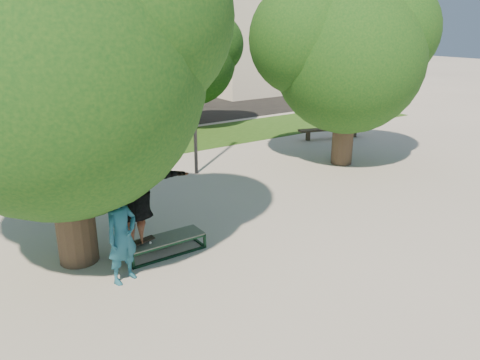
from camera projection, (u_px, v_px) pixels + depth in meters
ground at (260, 230)px, 11.76m from camera, size 120.00×120.00×0.00m
grass_strip at (144, 146)px, 19.70m from camera, size 30.00×4.00×0.02m
asphalt_strip at (75, 123)px, 24.24m from camera, size 40.00×8.00×0.01m
tree_left at (48, 53)px, 8.89m from camera, size 6.96×5.95×7.12m
tree_right at (346, 49)px, 16.02m from camera, size 6.24×5.33×6.51m
bg_tree_mid at (65, 46)px, 19.31m from camera, size 5.76×4.92×6.24m
bg_tree_right at (189, 55)px, 22.04m from camera, size 5.04×4.31×5.43m
lamppost at (194, 81)px, 15.18m from camera, size 0.25×0.15×6.11m
side_building at (276, 35)px, 37.30m from camera, size 15.00×10.00×8.00m
grind_box at (165, 246)px, 10.54m from camera, size 1.80×0.60×0.38m
skater_rig at (134, 201)px, 9.80m from camera, size 2.43×1.29×1.99m
bystander at (122, 236)px, 9.20m from camera, size 0.82×0.67×1.94m
bench at (332, 130)px, 20.87m from camera, size 3.12×1.35×0.48m
car_grey at (59, 111)px, 23.89m from camera, size 2.42×4.85×1.32m
car_silver_b at (132, 107)px, 24.92m from camera, size 2.33×4.77×1.34m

